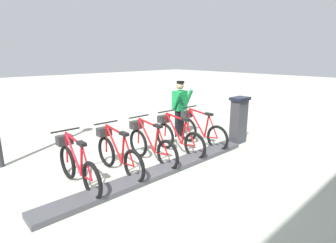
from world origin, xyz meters
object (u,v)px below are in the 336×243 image
payment_kiosk (239,119)px  bike_docked_1 (177,136)px  bike_docked_2 (150,144)px  bike_docked_3 (117,153)px  worker_near_rack (180,107)px  bike_docked_0 (200,130)px  bike_docked_4 (77,165)px

payment_kiosk → bike_docked_1: (0.57, 1.82, -0.24)m
bike_docked_1 → bike_docked_2: 0.86m
bike_docked_3 → worker_near_rack: size_ratio=1.04×
bike_docked_0 → worker_near_rack: bearing=-9.5°
bike_docked_3 → worker_near_rack: 2.91m
bike_docked_0 → bike_docked_3: same height
bike_docked_0 → worker_near_rack: 1.04m
bike_docked_2 → bike_docked_4: bearing=90.0°
bike_docked_0 → bike_docked_3: 2.58m
bike_docked_0 → bike_docked_1: 0.86m
bike_docked_2 → payment_kiosk: bearing=-102.1°
bike_docked_1 → bike_docked_2: (0.00, 0.86, 0.00)m
payment_kiosk → bike_docked_2: 2.75m
payment_kiosk → worker_near_rack: worker_near_rack is taller
bike_docked_2 → worker_near_rack: size_ratio=1.04×
payment_kiosk → bike_docked_3: payment_kiosk is taller
bike_docked_3 → payment_kiosk: bearing=-99.2°
bike_docked_2 → bike_docked_3: size_ratio=1.00×
bike_docked_2 → bike_docked_4: 1.72m
bike_docked_0 → bike_docked_1: (0.00, 0.86, 0.00)m
payment_kiosk → bike_docked_4: size_ratio=0.74×
bike_docked_0 → bike_docked_2: (0.00, 1.72, 0.00)m
bike_docked_4 → worker_near_rack: size_ratio=1.04×
bike_docked_0 → bike_docked_1: size_ratio=1.00×
bike_docked_2 → bike_docked_3: same height
payment_kiosk → bike_docked_1: 1.92m
bike_docked_1 → bike_docked_3: size_ratio=1.00×
bike_docked_2 → bike_docked_4: same height
bike_docked_1 → bike_docked_4: (0.00, 2.58, 0.00)m
bike_docked_3 → worker_near_rack: worker_near_rack is taller
bike_docked_2 → worker_near_rack: (0.91, -1.87, 0.48)m
bike_docked_3 → bike_docked_4: (0.00, 0.86, 0.00)m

